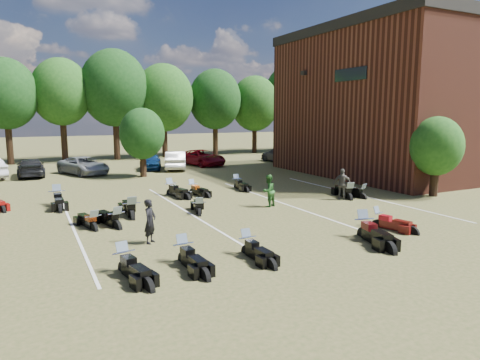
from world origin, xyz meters
TOP-DOWN VIEW (x-y plane):
  - ground at (0.00, 0.00)m, footprint 160.00×160.00m
  - car_2 at (-5.70, 18.78)m, footprint 3.80×5.19m
  - car_3 at (-9.25, 19.25)m, footprint 1.81×4.46m
  - car_4 at (-0.39, 19.28)m, footprint 2.57×4.01m
  - car_5 at (1.43, 18.50)m, footprint 2.99×4.78m
  - car_6 at (4.33, 20.05)m, footprint 3.42×5.36m
  - car_7 at (11.97, 19.16)m, footprint 2.06×4.99m
  - person_black at (-5.77, -0.62)m, footprint 0.66×0.67m
  - person_green at (0.95, 2.70)m, footprint 0.93×0.84m
  - person_grey at (5.34, 2.49)m, footprint 0.98×0.95m
  - motorcycle_1 at (-7.18, -3.04)m, footprint 1.09×2.27m
  - motorcycle_2 at (-3.29, -3.20)m, footprint 0.70×2.05m
  - motorcycle_3 at (-5.39, -3.02)m, footprint 0.79×2.18m
  - motorcycle_5 at (1.41, -3.41)m, footprint 1.42×2.64m
  - motorcycle_6 at (3.00, -2.52)m, footprint 1.13×2.12m
  - motorcycle_8 at (-7.30, 2.01)m, footprint 1.10×2.15m
  - motorcycle_9 at (-6.45, 1.86)m, footprint 1.28×2.38m
  - motorcycle_10 at (-5.56, 3.21)m, footprint 0.94×2.52m
  - motorcycle_11 at (-2.71, 2.56)m, footprint 1.21×2.17m
  - motorcycle_12 at (5.67, 2.29)m, footprint 1.42×2.47m
  - motorcycle_13 at (6.45, 2.17)m, footprint 0.92×2.11m
  - motorcycle_16 at (-8.24, 7.81)m, footprint 0.80×2.51m
  - motorcycle_17 at (-1.18, 7.56)m, footprint 1.06×2.16m
  - motorcycle_18 at (-2.39, 7.83)m, footprint 1.25×2.46m
  - motorcycle_19 at (1.92, 8.18)m, footprint 0.80×2.14m
  - brick_building at (22.00, 9.00)m, footprint 25.40×15.20m
  - tree_line at (-1.00, 29.00)m, footprint 56.00×6.00m
  - young_tree_near_building at (10.50, 1.00)m, footprint 2.80×2.80m
  - young_tree_midfield at (-2.00, 15.50)m, footprint 3.20×3.20m
  - parking_lines at (-3.00, 3.00)m, footprint 20.10×14.00m

SIDE VIEW (x-z plane):
  - ground at x=0.00m, z-range 0.00..0.00m
  - motorcycle_1 at x=-7.18m, z-range -0.61..0.61m
  - motorcycle_2 at x=-3.29m, z-range -0.57..0.57m
  - motorcycle_3 at x=-5.39m, z-range -0.60..0.60m
  - motorcycle_5 at x=1.41m, z-range -0.70..0.70m
  - motorcycle_6 at x=3.00m, z-range -0.56..0.56m
  - motorcycle_8 at x=-7.30m, z-range -0.57..0.57m
  - motorcycle_9 at x=-6.45m, z-range -0.63..0.63m
  - motorcycle_10 at x=-5.56m, z-range -0.69..0.69m
  - motorcycle_11 at x=-2.71m, z-range -0.58..0.58m
  - motorcycle_12 at x=5.67m, z-range -0.66..0.66m
  - motorcycle_13 at x=6.45m, z-range -0.57..0.57m
  - motorcycle_16 at x=-8.24m, z-range -0.70..0.70m
  - motorcycle_17 at x=-1.18m, z-range -0.58..0.58m
  - motorcycle_18 at x=-2.39m, z-range -0.66..0.66m
  - motorcycle_19 at x=1.92m, z-range -0.59..0.59m
  - parking_lines at x=-3.00m, z-range 0.00..0.01m
  - car_4 at x=-0.39m, z-range 0.00..1.27m
  - car_3 at x=-9.25m, z-range 0.00..1.29m
  - car_2 at x=-5.70m, z-range 0.00..1.31m
  - car_6 at x=4.33m, z-range 0.00..1.38m
  - car_7 at x=11.97m, z-range 0.00..1.44m
  - car_5 at x=1.43m, z-range 0.00..1.49m
  - person_black at x=-5.77m, z-range 0.00..1.56m
  - person_green at x=0.95m, z-range 0.00..1.58m
  - person_grey at x=5.34m, z-range 0.00..1.65m
  - young_tree_near_building at x=10.50m, z-range 0.67..4.83m
  - young_tree_midfield at x=-2.00m, z-range 0.74..5.44m
  - brick_building at x=22.00m, z-range 0.01..10.71m
  - tree_line at x=-1.00m, z-range 1.42..11.20m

